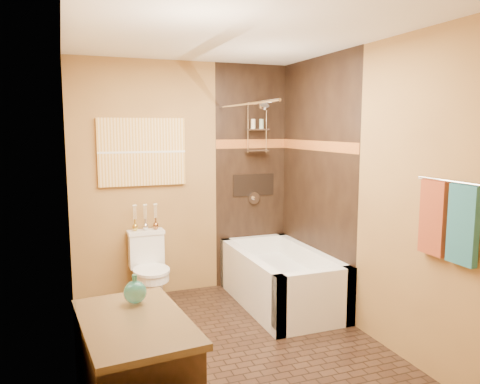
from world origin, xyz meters
name	(u,v)px	position (x,y,z in m)	size (l,w,h in m)	color
floor	(232,348)	(0.00, 0.00, 0.00)	(3.00, 3.00, 0.00)	black
wall_left	(70,207)	(-1.20, 0.00, 1.25)	(0.02, 3.00, 2.50)	#A1783E
wall_right	(360,191)	(1.20, 0.00, 1.25)	(0.02, 3.00, 2.50)	#A1783E
wall_back	(185,179)	(0.00, 1.50, 1.25)	(2.40, 0.02, 2.50)	#A1783E
wall_front	(335,241)	(0.00, -1.50, 1.25)	(2.40, 0.02, 2.50)	#A1783E
ceiling	(231,34)	(0.00, 0.00, 2.50)	(3.00, 3.00, 0.00)	silver
alcove_tile_back	(251,176)	(0.78, 1.49, 1.25)	(0.85, 0.01, 2.50)	black
alcove_tile_right	(316,182)	(1.19, 0.75, 1.25)	(0.01, 1.50, 2.50)	black
mosaic_band_back	(252,144)	(0.78, 1.48, 1.62)	(0.85, 0.01, 0.10)	#99441B
mosaic_band_right	(316,146)	(1.18, 0.75, 1.62)	(0.01, 1.50, 0.10)	#99441B
alcove_niche	(253,185)	(0.80, 1.48, 1.15)	(0.50, 0.01, 0.25)	black
shower_fixtures	(257,140)	(0.80, 1.38, 1.67)	(0.24, 0.33, 1.16)	silver
curtain_rod	(244,104)	(0.40, 0.75, 2.02)	(0.03, 0.03, 1.55)	silver
towel_bar	(449,181)	(1.15, -1.05, 1.45)	(0.02, 0.02, 0.55)	silver
towel_teal	(463,225)	(1.16, -1.18, 1.18)	(0.05, 0.22, 0.52)	#20596C
towel_rust	(433,218)	(1.16, -0.92, 1.18)	(0.05, 0.22, 0.52)	maroon
sunset_painting	(142,152)	(-0.46, 1.48, 1.55)	(0.90, 0.04, 0.70)	gold
vanity_mirror	(74,189)	(-1.19, -1.00, 1.50)	(0.01, 1.00, 0.90)	white
bathtub	(280,283)	(0.80, 0.75, 0.22)	(0.80, 1.50, 0.55)	white
toilet	(149,268)	(-0.46, 1.22, 0.37)	(0.38, 0.55, 0.74)	white
teal_bottle	(135,289)	(-0.87, -0.77, 0.87)	(0.13, 0.13, 0.21)	#257161
bud_vases	(145,217)	(-0.46, 1.39, 0.88)	(0.27, 0.06, 0.27)	gold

